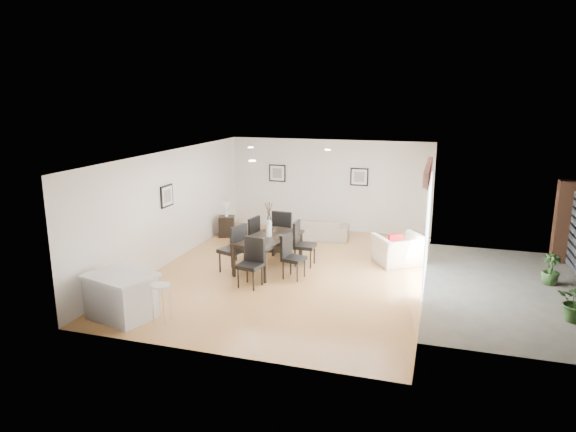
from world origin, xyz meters
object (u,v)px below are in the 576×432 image
(dining_chair_head, at_px, (252,259))
(kitchen_island, at_px, (121,295))
(armchair, at_px, (399,250))
(dining_chair_wnear, at_px, (235,246))
(coffee_table, at_px, (270,241))
(dining_chair_wfar, at_px, (250,236))
(dining_chair_foot, at_px, (284,230))
(sofa, at_px, (314,228))
(dining_chair_enear, at_px, (291,254))
(bar_stool, at_px, (161,290))
(dining_chair_efar, at_px, (301,241))
(dining_table, at_px, (269,240))
(side_table, at_px, (227,226))

(dining_chair_head, distance_m, kitchen_island, 2.79)
(armchair, height_order, dining_chair_wnear, dining_chair_wnear)
(coffee_table, bearing_deg, dining_chair_wfar, -117.31)
(dining_chair_head, xyz_separation_m, dining_chair_foot, (-0.02, 2.28, 0.06))
(dining_chair_wnear, bearing_deg, dining_chair_foot, 177.92)
(sofa, distance_m, dining_chair_wnear, 3.47)
(dining_chair_foot, distance_m, kitchen_island, 4.79)
(dining_chair_enear, relative_size, bar_stool, 1.37)
(dining_chair_head, bearing_deg, dining_chair_wfar, 121.54)
(kitchen_island, bearing_deg, dining_chair_efar, 73.59)
(dining_table, distance_m, dining_chair_foot, 1.13)
(side_table, distance_m, kitchen_island, 5.66)
(armchair, xyz_separation_m, dining_chair_efar, (-2.24, -0.75, 0.24))
(side_table, bearing_deg, dining_chair_enear, -45.11)
(sofa, bearing_deg, armchair, 142.39)
(dining_chair_head, height_order, coffee_table, dining_chair_head)
(armchair, distance_m, kitchen_island, 6.45)
(dining_table, bearing_deg, kitchen_island, -105.35)
(kitchen_island, bearing_deg, dining_chair_enear, 66.18)
(armchair, height_order, coffee_table, armchair)
(dining_chair_wnear, distance_m, bar_stool, 2.86)
(dining_chair_wnear, bearing_deg, armchair, 135.22)
(dining_chair_enear, xyz_separation_m, dining_chair_efar, (-0.01, 0.91, 0.04))
(armchair, relative_size, dining_chair_head, 1.04)
(dining_chair_efar, bearing_deg, dining_chair_wnear, 126.01)
(sofa, relative_size, dining_chair_efar, 1.84)
(side_table, bearing_deg, dining_chair_wnear, -62.86)
(dining_chair_wnear, relative_size, dining_chair_wfar, 1.03)
(sofa, distance_m, dining_table, 2.86)
(coffee_table, distance_m, bar_stool, 4.84)
(dining_chair_head, distance_m, dining_chair_foot, 2.28)
(dining_chair_enear, bearing_deg, side_table, 56.23)
(dining_chair_foot, bearing_deg, dining_chair_head, 93.33)
(dining_chair_foot, distance_m, side_table, 2.41)
(dining_chair_wfar, xyz_separation_m, kitchen_island, (-1.04, -3.79, -0.19))
(armchair, xyz_separation_m, bar_stool, (-3.75, -4.55, 0.27))
(sofa, xyz_separation_m, dining_chair_head, (-0.35, -3.95, 0.30))
(dining_chair_foot, bearing_deg, dining_chair_wnear, 71.32)
(dining_chair_enear, relative_size, dining_chair_efar, 0.94)
(side_table, bearing_deg, coffee_table, -27.64)
(dining_chair_wfar, relative_size, dining_chair_foot, 0.96)
(side_table, bearing_deg, armchair, -12.40)
(sofa, bearing_deg, dining_chair_foot, 72.36)
(dining_table, xyz_separation_m, dining_chair_wfar, (-0.65, 0.45, -0.08))
(side_table, relative_size, kitchen_island, 0.42)
(coffee_table, bearing_deg, side_table, 134.17)
(dining_table, distance_m, dining_chair_enear, 0.80)
(dining_chair_wnear, bearing_deg, dining_table, 146.83)
(kitchen_island, bearing_deg, dining_chair_wnear, 85.07)
(armchair, distance_m, dining_chair_wfar, 3.62)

